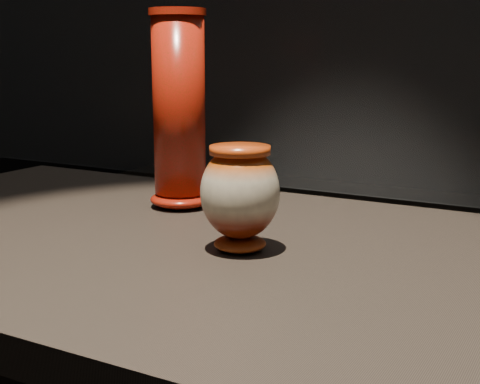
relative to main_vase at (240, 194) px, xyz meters
The scene contains 2 objects.
main_vase is the anchor object (origin of this frame).
tall_vase 0.32m from the main_vase, 140.55° to the left, with size 0.12×0.12×0.37m.
Camera 1 is at (0.29, -0.85, 1.19)m, focal length 50.00 mm.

